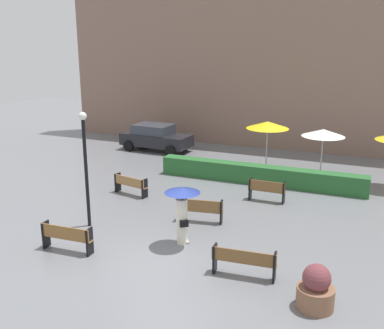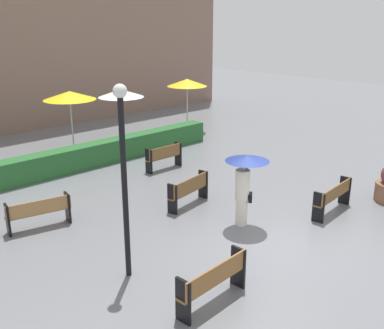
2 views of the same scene
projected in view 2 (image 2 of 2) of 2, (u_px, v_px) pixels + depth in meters
ground_plane at (272, 241)px, 11.24m from camera, size 60.00×60.00×0.00m
bench_back_row at (164, 156)px, 16.46m from camera, size 1.53×0.35×0.90m
bench_mid_center at (189, 189)px, 13.23m from camera, size 1.65×0.58×0.88m
bench_near_left at (214, 280)px, 8.59m from camera, size 1.75×0.43×0.88m
bench_far_left at (39, 211)px, 11.77m from camera, size 1.70×0.68×0.83m
bench_near_right at (334, 196)px, 12.73m from camera, size 1.85×0.47×0.85m
pedestrian_with_umbrella at (245, 177)px, 11.71m from camera, size 1.15×1.15×1.97m
lamp_post at (123, 165)px, 8.98m from camera, size 0.28×0.28×4.13m
patio_umbrella_yellow at (70, 96)px, 18.26m from camera, size 2.13×2.13×2.52m
patio_umbrella_white at (121, 93)px, 20.27m from camera, size 2.07×2.07×2.30m
patio_umbrella_yellow_far at (187, 83)px, 21.76m from camera, size 1.94×1.94×2.56m
hedge_strip at (110, 151)px, 17.44m from camera, size 9.60×0.70×0.87m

